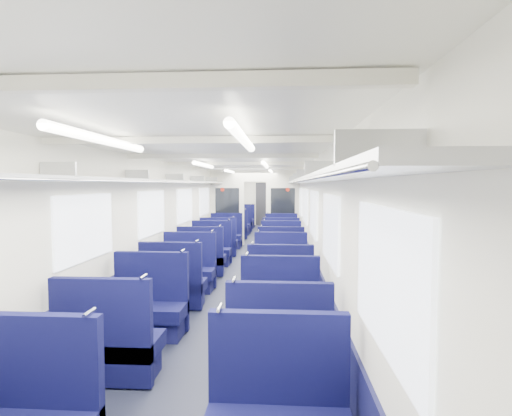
{
  "coord_description": "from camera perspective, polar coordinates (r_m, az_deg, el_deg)",
  "views": [
    {
      "loc": [
        0.85,
        -9.54,
        1.91
      ],
      "look_at": [
        0.09,
        1.95,
        1.22
      ],
      "focal_mm": 27.74,
      "sensor_mm": 36.0,
      "label": 1
    }
  ],
  "objects": [
    {
      "name": "seat_10",
      "position": [
        7.32,
        -9.71,
        -9.1
      ],
      "size": [
        0.96,
        0.53,
        1.08
      ],
      "color": "#0D0F41",
      "rests_on": "floor"
    },
    {
      "name": "seat_8",
      "position": [
        6.37,
        -11.86,
        -11.02
      ],
      "size": [
        0.96,
        0.53,
        1.08
      ],
      "color": "#0D0F41",
      "rests_on": "floor"
    },
    {
      "name": "seat_14",
      "position": [
        9.51,
        -6.49,
        -6.17
      ],
      "size": [
        0.96,
        0.53,
        1.08
      ],
      "color": "#0D0F41",
      "rests_on": "floor"
    },
    {
      "name": "seat_20",
      "position": [
        13.91,
        -3.19,
        -3.11
      ],
      "size": [
        0.96,
        0.53,
        1.08
      ],
      "color": "#0D0F41",
      "rests_on": "floor"
    },
    {
      "name": "seat_18",
      "position": [
        11.95,
        -4.35,
        -4.19
      ],
      "size": [
        0.96,
        0.53,
        1.08
      ],
      "color": "#0D0F41",
      "rests_on": "floor"
    },
    {
      "name": "seat_24",
      "position": [
        16.04,
        -2.26,
        -2.24
      ],
      "size": [
        0.96,
        0.53,
        1.08
      ],
      "color": "#0D0F41",
      "rests_on": "floor"
    },
    {
      "name": "seat_22",
      "position": [
        15.06,
        -2.65,
        -2.61
      ],
      "size": [
        0.96,
        0.53,
        1.08
      ],
      "color": "#0D0F41",
      "rests_on": "floor"
    },
    {
      "name": "seat_15",
      "position": [
        9.45,
        3.62,
        -6.22
      ],
      "size": [
        0.96,
        0.53,
        1.08
      ],
      "color": "#0D0F41",
      "rests_on": "floor"
    },
    {
      "name": "seat_27",
      "position": [
        17.11,
        3.69,
        -1.89
      ],
      "size": [
        0.96,
        0.53,
        1.08
      ],
      "color": "#0D0F41",
      "rests_on": "floor"
    },
    {
      "name": "seat_7",
      "position": [
        4.91,
        3.46,
        -15.39
      ],
      "size": [
        0.96,
        0.53,
        1.08
      ],
      "color": "#0D0F41",
      "rests_on": "floor"
    },
    {
      "name": "ceiling",
      "position": [
        9.59,
        -1.32,
        6.04
      ],
      "size": [
        2.8,
        18.0,
        0.01
      ],
      "primitive_type": "cube",
      "color": "white",
      "rests_on": "wall_left"
    },
    {
      "name": "seat_17",
      "position": [
        10.52,
        3.64,
        -5.23
      ],
      "size": [
        0.96,
        0.53,
        1.08
      ],
      "color": "#0D0F41",
      "rests_on": "floor"
    },
    {
      "name": "seat_12",
      "position": [
        8.44,
        -7.84,
        -7.41
      ],
      "size": [
        0.96,
        0.53,
        1.08
      ],
      "color": "#0D0F41",
      "rests_on": "floor"
    },
    {
      "name": "luggage_rack_right",
      "position": [
        9.55,
        5.97,
        3.77
      ],
      "size": [
        0.36,
        17.4,
        0.18
      ],
      "color": "#B2B5BA",
      "rests_on": "wall_right"
    },
    {
      "name": "ceiling_fittings",
      "position": [
        9.33,
        -1.46,
        5.74
      ],
      "size": [
        2.7,
        16.06,
        0.11
      ],
      "color": "silver",
      "rests_on": "ceiling"
    },
    {
      "name": "seat_25",
      "position": [
        15.95,
        3.69,
        -2.28
      ],
      "size": [
        0.96,
        0.53,
        1.08
      ],
      "color": "#0D0F41",
      "rests_on": "floor"
    },
    {
      "name": "dado_left",
      "position": [
        9.92,
        -9.33,
        -5.68
      ],
      "size": [
        0.03,
        17.9,
        0.7
      ],
      "primitive_type": "cube",
      "color": "#101036",
      "rests_on": "floor"
    },
    {
      "name": "bulkhead",
      "position": [
        12.46,
        -0.14,
        0.3
      ],
      "size": [
        2.8,
        0.1,
        2.35
      ],
      "color": "silver",
      "rests_on": "floor"
    },
    {
      "name": "seat_23",
      "position": [
        14.83,
        3.68,
        -2.71
      ],
      "size": [
        0.96,
        0.53,
        1.08
      ],
      "color": "#0D0F41",
      "rests_on": "floor"
    },
    {
      "name": "wall_left",
      "position": [
        9.83,
        -9.47,
        -0.92
      ],
      "size": [
        0.02,
        18.0,
        2.35
      ],
      "primitive_type": "cube",
      "color": "silver",
      "rests_on": "floor"
    },
    {
      "name": "seat_4",
      "position": [
        4.31,
        -20.52,
        -18.3
      ],
      "size": [
        0.96,
        0.53,
        1.08
      ],
      "color": "#0D0F41",
      "rests_on": "floor"
    },
    {
      "name": "dado_right",
      "position": [
        9.68,
        6.93,
        -5.88
      ],
      "size": [
        0.03,
        17.9,
        0.7
      ],
      "primitive_type": "cube",
      "color": "#101036",
      "rests_on": "floor"
    },
    {
      "name": "seat_11",
      "position": [
        7.21,
        3.57,
        -9.25
      ],
      "size": [
        0.96,
        0.53,
        1.08
      ],
      "color": "#0D0F41",
      "rests_on": "floor"
    },
    {
      "name": "seat_21",
      "position": [
        13.87,
        3.67,
        -3.13
      ],
      "size": [
        0.96,
        0.53,
        1.08
      ],
      "color": "#0D0F41",
      "rests_on": "floor"
    },
    {
      "name": "seat_6",
      "position": [
        5.34,
        -15.22,
        -13.94
      ],
      "size": [
        0.96,
        0.53,
        1.08
      ],
      "color": "#0D0F41",
      "rests_on": "floor"
    },
    {
      "name": "end_door",
      "position": [
        18.52,
        1.14,
        0.6
      ],
      "size": [
        0.75,
        0.06,
        2.0
      ],
      "primitive_type": "cube",
      "color": "black",
      "rests_on": "floor"
    },
    {
      "name": "floor",
      "position": [
        9.77,
        -1.3,
        -7.86
      ],
      "size": [
        2.8,
        18.0,
        0.01
      ],
      "primitive_type": "cube",
      "color": "black",
      "rests_on": "ground"
    },
    {
      "name": "seat_13",
      "position": [
        8.37,
        3.6,
        -7.47
      ],
      "size": [
        0.96,
        0.53,
        1.08
      ],
      "color": "#0D0F41",
      "rests_on": "floor"
    },
    {
      "name": "seat_5",
      "position": [
        3.94,
        3.37,
        -20.27
      ],
      "size": [
        0.96,
        0.53,
        1.08
      ],
      "color": "#0D0F41",
      "rests_on": "floor"
    },
    {
      "name": "wall_far",
      "position": [
        18.58,
        1.15,
        1.15
      ],
      "size": [
        2.8,
        0.02,
        2.35
      ],
      "primitive_type": "cube",
      "color": "silver",
      "rests_on": "floor"
    },
    {
      "name": "wall_right",
      "position": [
        9.59,
        7.05,
        -1.01
      ],
      "size": [
        0.02,
        18.0,
        2.35
      ],
      "primitive_type": "cube",
      "color": "silver",
      "rests_on": "floor"
    },
    {
      "name": "seat_16",
      "position": [
        10.64,
        -5.38,
        -5.14
      ],
      "size": [
        0.96,
        0.53,
        1.08
      ],
      "color": "#0D0F41",
      "rests_on": "floor"
    },
    {
      "name": "seat_26",
      "position": [
        17.26,
        -1.83,
        -1.84
      ],
      "size": [
        0.96,
        0.53,
        1.08
      ],
      "color": "#0D0F41",
      "rests_on": "floor"
    },
    {
      "name": "luggage_rack_left",
      "position": [
        9.76,
        -8.44,
        3.75
      ],
      "size": [
        0.36,
        17.4,
        0.18
      ],
      "color": "#B2B5BA",
      "rests_on": "wall_left"
    },
    {
      "name": "seat_19",
      "position": [
        11.79,
        3.65,
        -4.29
      ],
      "size": [
        0.96,
        0.53,
        1.08
      ],
      "color": "#0D0F41",
      "rests_on": "floor"
    },
    {
      "name": "seat_9",
      "position": [
        6.01,
        3.53,
        -11.83
      ],
      "size": [
        0.96,
        0.53,
        1.08
      ],
      "color": "#0D0F41",
      "rests_on": "floor"
    },
    {
      "name": "windows",
      "position": [
        9.14,
        -1.57,
        0.34
      ],
      "size": [
        2.78,
        15.6,
        0.75
      ],
      "color": "white",
      "rests_on": "wall_left"
    }
  ]
}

